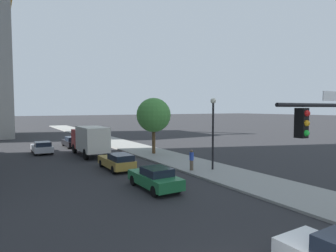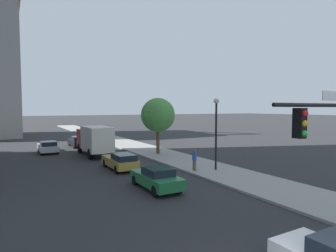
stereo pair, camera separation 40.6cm
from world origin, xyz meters
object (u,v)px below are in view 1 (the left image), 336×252
street_lamp (213,123)px  street_tree (154,115)px  traffic_light_pole (331,135)px  car_green (155,178)px  car_black (73,142)px  car_gold (117,161)px  box_truck (90,139)px  pedestrian_blue_shirt (192,160)px  car_silver (42,147)px

street_lamp → street_tree: (-0.22, 9.45, 0.39)m
traffic_light_pole → car_green: size_ratio=1.35×
car_black → car_gold: (0.00, -15.77, 0.02)m
car_black → box_truck: bearing=-90.0°
street_tree → car_black: street_tree is taller
car_green → car_gold: 6.42m
car_green → pedestrian_blue_shirt: 5.39m
traffic_light_pole → street_lamp: (3.50, 11.12, -0.08)m
street_lamp → car_gold: 8.30m
box_truck → pedestrian_blue_shirt: box_truck is taller
car_gold → car_silver: (-4.08, 12.27, -0.03)m
street_tree → car_silver: 12.96m
pedestrian_blue_shirt → traffic_light_pole: bearing=-99.2°
traffic_light_pole → street_lamp: 11.66m
car_gold → box_truck: (0.00, 7.81, 1.06)m
street_tree → car_black: 12.83m
traffic_light_pole → car_gold: 16.11m
car_green → pedestrian_blue_shirt: (4.69, 2.64, 0.27)m
box_truck → car_gold: bearing=-90.0°
car_gold → traffic_light_pole: bearing=-79.8°
box_truck → pedestrian_blue_shirt: (4.69, -11.59, -0.80)m
car_green → car_silver: bearing=102.3°
car_green → car_silver: (-4.08, 18.70, -0.03)m
street_lamp → street_tree: street_tree is taller
street_tree → traffic_light_pole: bearing=-99.1°
car_gold → box_truck: bearing=90.0°
traffic_light_pole → car_silver: size_ratio=1.31×
car_black → street_tree: bearing=-60.5°
traffic_light_pole → car_silver: (-6.87, 27.81, -3.28)m
street_lamp → box_truck: street_lamp is taller
street_lamp → pedestrian_blue_shirt: size_ratio=3.52×
street_tree → box_truck: (-6.07, 2.76, -2.49)m
traffic_light_pole → car_gold: traffic_light_pole is taller
street_tree → street_lamp: bearing=-88.7°
traffic_light_pole → pedestrian_blue_shirt: traffic_light_pole is taller
street_tree → pedestrian_blue_shirt: 9.52m
car_silver → street_lamp: bearing=-58.2°
street_lamp → box_truck: size_ratio=0.84×
street_tree → car_gold: street_tree is taller
traffic_light_pole → street_lamp: size_ratio=1.01×
pedestrian_blue_shirt → car_gold: bearing=141.1°
box_truck → car_green: bearing=-90.0°
car_black → car_green: car_green is taller
street_tree → car_green: size_ratio=1.40×
street_lamp → pedestrian_blue_shirt: bearing=158.5°
car_gold → pedestrian_blue_shirt: bearing=-38.9°
car_silver → box_truck: box_truck is taller
pedestrian_blue_shirt → car_green: bearing=-150.6°
car_black → car_green: (0.00, -22.19, 0.01)m
car_black → car_silver: bearing=-139.4°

